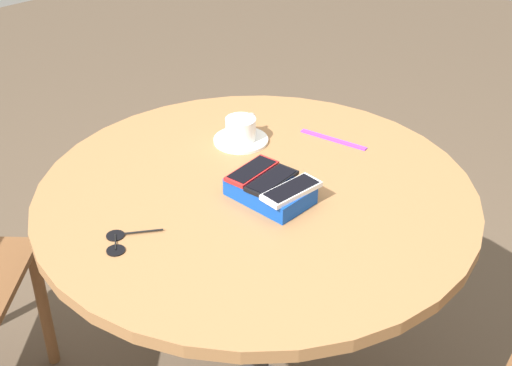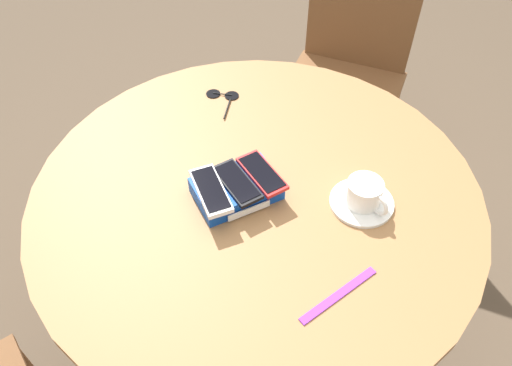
# 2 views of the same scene
# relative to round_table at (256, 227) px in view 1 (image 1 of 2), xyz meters

# --- Properties ---
(round_table) EXTENTS (1.04, 1.04, 0.79)m
(round_table) POSITION_rel_round_table_xyz_m (0.00, 0.00, 0.00)
(round_table) COLOR #2D2D2D
(round_table) RESTS_ON ground_plane
(phone_box) EXTENTS (0.19, 0.14, 0.04)m
(phone_box) POSITION_rel_round_table_xyz_m (-0.05, -0.00, 0.13)
(phone_box) COLOR #0F42AD
(phone_box) RESTS_ON round_table
(phone_white) EXTENTS (0.06, 0.14, 0.01)m
(phone_white) POSITION_rel_round_table_xyz_m (-0.11, -0.01, 0.15)
(phone_white) COLOR silver
(phone_white) RESTS_ON phone_box
(phone_black) EXTENTS (0.08, 0.14, 0.01)m
(phone_black) POSITION_rel_round_table_xyz_m (-0.05, -0.01, 0.15)
(phone_black) COLOR black
(phone_black) RESTS_ON phone_box
(phone_red) EXTENTS (0.08, 0.14, 0.01)m
(phone_red) POSITION_rel_round_table_xyz_m (0.01, -0.00, 0.15)
(phone_red) COLOR red
(phone_red) RESTS_ON phone_box
(saucer) EXTENTS (0.14, 0.14, 0.01)m
(saucer) POSITION_rel_round_table_xyz_m (0.20, -0.13, 0.11)
(saucer) COLOR white
(saucer) RESTS_ON round_table
(coffee_cup) EXTENTS (0.08, 0.11, 0.06)m
(coffee_cup) POSITION_rel_round_table_xyz_m (0.20, -0.13, 0.14)
(coffee_cup) COLOR white
(coffee_cup) RESTS_ON saucer
(lanyard_strap) EXTENTS (0.19, 0.06, 0.00)m
(lanyard_strap) POSITION_rel_round_table_xyz_m (0.04, -0.31, 0.11)
(lanyard_strap) COLOR purple
(lanyard_strap) RESTS_ON round_table
(sunglasses) EXTENTS (0.08, 0.13, 0.01)m
(sunglasses) POSITION_rel_round_table_xyz_m (0.04, 0.35, 0.11)
(sunglasses) COLOR black
(sunglasses) RESTS_ON round_table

